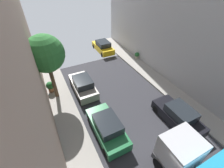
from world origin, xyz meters
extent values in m
cube|color=#1E6638|center=(-2.70, 5.32, 0.55)|extent=(1.76, 4.20, 0.76)
cube|color=#1E2328|center=(-2.70, 5.17, 1.25)|extent=(1.56, 2.10, 0.64)
cylinder|color=black|center=(-3.48, 6.87, 0.32)|extent=(0.22, 0.64, 0.64)
cylinder|color=black|center=(-1.92, 6.87, 0.32)|extent=(0.22, 0.64, 0.64)
cylinder|color=black|center=(-3.48, 3.77, 0.32)|extent=(0.22, 0.64, 0.64)
cylinder|color=black|center=(-1.92, 3.77, 0.32)|extent=(0.22, 0.64, 0.64)
cube|color=gray|center=(-2.70, 10.80, 0.55)|extent=(1.76, 4.20, 0.76)
cube|color=#1E2328|center=(-2.70, 10.65, 1.25)|extent=(1.56, 2.10, 0.64)
cylinder|color=black|center=(-3.48, 12.35, 0.32)|extent=(0.22, 0.64, 0.64)
cylinder|color=black|center=(-1.92, 12.35, 0.32)|extent=(0.22, 0.64, 0.64)
cylinder|color=black|center=(-3.48, 9.25, 0.32)|extent=(0.22, 0.64, 0.64)
cylinder|color=black|center=(-1.92, 9.25, 0.32)|extent=(0.22, 0.64, 0.64)
cube|color=black|center=(2.70, 3.77, 0.55)|extent=(1.76, 4.20, 0.76)
cube|color=#1E2328|center=(2.70, 3.62, 1.25)|extent=(1.56, 2.10, 0.64)
cylinder|color=black|center=(1.92, 5.32, 0.32)|extent=(0.22, 0.64, 0.64)
cylinder|color=black|center=(3.48, 5.32, 0.32)|extent=(0.22, 0.64, 0.64)
cylinder|color=black|center=(1.92, 2.22, 0.32)|extent=(0.22, 0.64, 0.64)
cylinder|color=black|center=(3.48, 2.22, 0.32)|extent=(0.22, 0.64, 0.64)
cube|color=gold|center=(2.70, 18.07, 0.55)|extent=(1.76, 4.20, 0.76)
cube|color=#1E2328|center=(2.70, 17.92, 1.25)|extent=(1.56, 2.10, 0.64)
cylinder|color=black|center=(1.92, 19.62, 0.32)|extent=(0.22, 0.64, 0.64)
cylinder|color=black|center=(3.48, 19.62, 0.32)|extent=(0.22, 0.64, 0.64)
cylinder|color=black|center=(1.92, 16.52, 0.32)|extent=(0.22, 0.64, 0.64)
cylinder|color=black|center=(3.48, 16.52, 0.32)|extent=(0.22, 0.64, 0.64)
cube|color=#B7B7BC|center=(0.00, 1.32, 1.83)|extent=(2.10, 1.80, 1.70)
cylinder|color=black|center=(-0.98, 1.52, 0.48)|extent=(0.30, 0.96, 0.96)
cylinder|color=black|center=(0.98, 1.52, 0.48)|extent=(0.30, 0.96, 0.96)
cylinder|color=brown|center=(-5.21, 11.06, 1.78)|extent=(0.33, 0.33, 3.27)
sphere|color=#2D7233|center=(-5.21, 11.06, 4.55)|extent=(3.03, 3.03, 3.03)
cylinder|color=brown|center=(-5.58, 12.03, 0.35)|extent=(0.51, 0.51, 0.39)
sphere|color=#23602D|center=(-5.58, 12.03, 0.84)|extent=(0.75, 0.75, 0.75)
cylinder|color=#B2A899|center=(5.75, 13.88, 0.30)|extent=(0.51, 0.51, 0.29)
sphere|color=#23602D|center=(5.75, 13.88, 0.68)|extent=(0.59, 0.59, 0.59)
camera|label=1|loc=(-5.47, -0.97, 10.00)|focal=24.59mm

